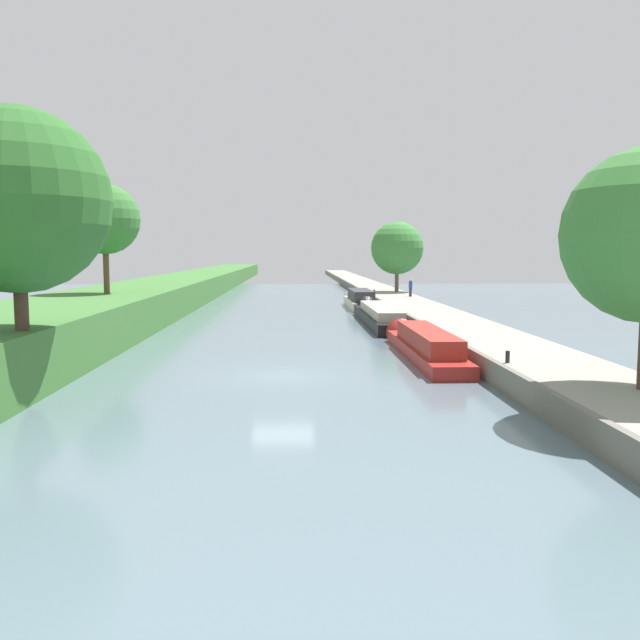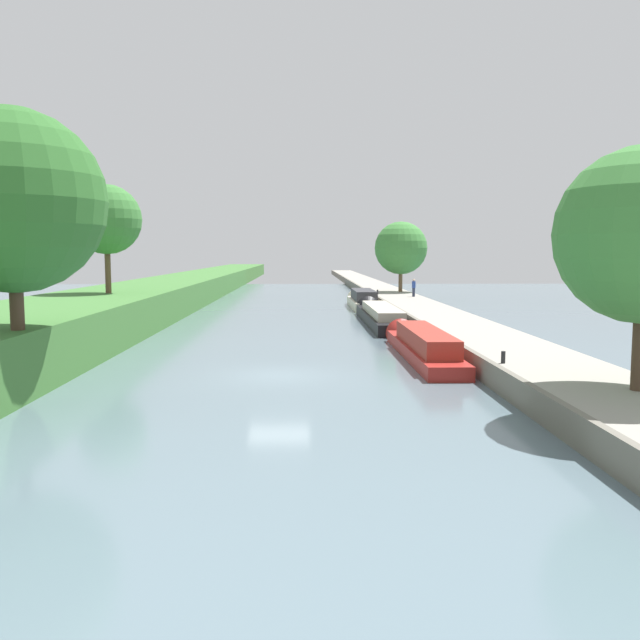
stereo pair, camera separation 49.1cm
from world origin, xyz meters
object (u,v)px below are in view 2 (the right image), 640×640
(narrowboat_cream, at_px, (362,300))
(narrowboat_black, at_px, (379,315))
(mooring_bollard_far, at_px, (378,292))
(person_walking, at_px, (414,287))
(narrowboat_red, at_px, (421,344))
(mooring_bollard_near, at_px, (503,357))

(narrowboat_cream, bearing_deg, narrowboat_black, -90.08)
(narrowboat_cream, bearing_deg, mooring_bollard_far, 67.58)
(mooring_bollard_far, bearing_deg, person_walking, -50.90)
(person_walking, relative_size, mooring_bollard_far, 3.69)
(narrowboat_red, height_order, narrowboat_cream, narrowboat_cream)
(narrowboat_red, relative_size, narrowboat_cream, 1.17)
(narrowboat_red, distance_m, narrowboat_cream, 29.00)
(narrowboat_black, bearing_deg, mooring_bollard_far, 83.91)
(person_walking, height_order, mooring_bollard_far, person_walking)
(narrowboat_red, height_order, mooring_bollard_far, narrowboat_red)
(narrowboat_black, relative_size, narrowboat_cream, 1.47)
(person_walking, bearing_deg, mooring_bollard_near, -94.53)
(narrowboat_cream, distance_m, mooring_bollard_near, 36.53)
(person_walking, xyz_separation_m, mooring_bollard_near, (-2.97, -37.52, -0.65))
(narrowboat_cream, relative_size, mooring_bollard_near, 25.27)
(narrowboat_red, xyz_separation_m, narrowboat_black, (-0.24, 15.35, -0.02))
(narrowboat_black, height_order, mooring_bollard_near, narrowboat_black)
(narrowboat_red, bearing_deg, person_walking, 81.13)
(narrowboat_black, relative_size, mooring_bollard_far, 37.04)
(narrowboat_cream, bearing_deg, mooring_bollard_near, -86.95)
(narrowboat_red, height_order, person_walking, person_walking)
(narrowboat_cream, bearing_deg, narrowboat_red, -89.56)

